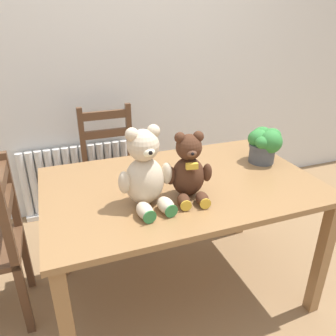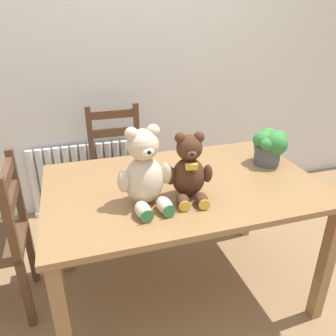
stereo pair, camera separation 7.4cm
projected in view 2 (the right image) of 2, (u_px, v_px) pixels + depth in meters
wall_back at (132, 51)px, 2.55m from camera, size 8.00×0.04×2.60m
radiator at (86, 181)px, 2.80m from camera, size 0.89×0.10×0.59m
dining_table at (183, 198)px, 1.76m from camera, size 1.42×0.90×0.75m
wooden_chair_behind at (119, 171)px, 2.51m from camera, size 0.40×0.42×0.95m
teddy_bear_left at (145, 172)px, 1.47m from camera, size 0.26×0.27×0.37m
teddy_bear_right at (189, 170)px, 1.53m from camera, size 0.23×0.24×0.32m
potted_plant at (270, 145)px, 1.89m from camera, size 0.19×0.21×0.21m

